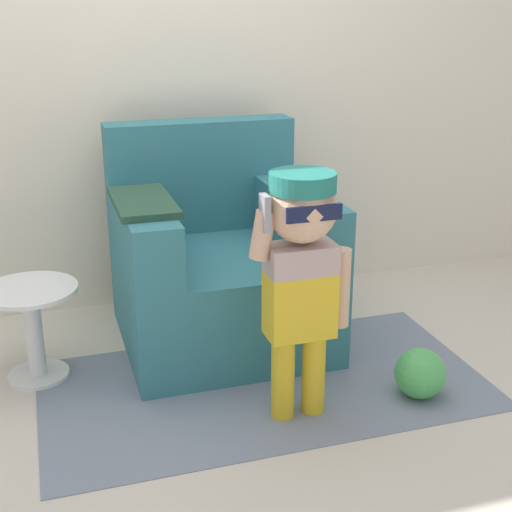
# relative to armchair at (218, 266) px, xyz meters

# --- Properties ---
(ground_plane) EXTENTS (10.00, 10.00, 0.00)m
(ground_plane) POSITION_rel_armchair_xyz_m (-0.19, -0.20, -0.36)
(ground_plane) COLOR beige
(wall_back) EXTENTS (10.00, 0.05, 2.60)m
(wall_back) POSITION_rel_armchair_xyz_m (-0.19, 0.57, 0.94)
(wall_back) COLOR beige
(wall_back) RESTS_ON ground_plane
(armchair) EXTENTS (0.94, 0.92, 0.99)m
(armchair) POSITION_rel_armchair_xyz_m (0.00, 0.00, 0.00)
(armchair) COLOR teal
(armchair) RESTS_ON ground_plane
(person_child) EXTENTS (0.40, 0.30, 0.97)m
(person_child) POSITION_rel_armchair_xyz_m (0.12, -0.77, 0.29)
(person_child) COLOR gold
(person_child) RESTS_ON ground_plane
(side_table) EXTENTS (0.40, 0.40, 0.42)m
(side_table) POSITION_rel_armchair_xyz_m (-0.85, -0.16, -0.11)
(side_table) COLOR white
(side_table) RESTS_ON ground_plane
(rug) EXTENTS (1.85, 0.98, 0.01)m
(rug) POSITION_rel_armchair_xyz_m (0.06, -0.52, -0.36)
(rug) COLOR gray
(rug) RESTS_ON ground_plane
(toy_ball) EXTENTS (0.21, 0.21, 0.21)m
(toy_ball) POSITION_rel_armchair_xyz_m (0.64, -0.79, -0.26)
(toy_ball) COLOR #4CB256
(toy_ball) RESTS_ON ground_plane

